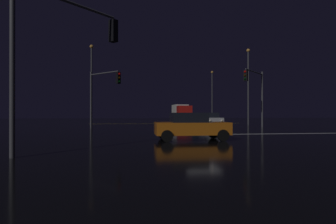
% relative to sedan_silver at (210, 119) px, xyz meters
% --- Properties ---
extents(ground, '(120.00, 120.00, 0.10)m').
position_rel_sedan_silver_xyz_m(ground, '(-3.92, -11.34, -0.85)').
color(ground, black).
extents(stop_line_north, '(0.35, 14.90, 0.01)m').
position_rel_sedan_silver_xyz_m(stop_line_north, '(-3.92, -2.66, -0.80)').
color(stop_line_north, white).
rests_on(stop_line_north, ground).
extents(centre_line_ns, '(22.00, 0.15, 0.01)m').
position_rel_sedan_silver_xyz_m(centre_line_ns, '(-3.92, 8.94, -0.80)').
color(centre_line_ns, yellow).
rests_on(centre_line_ns, ground).
extents(crosswalk_bar_east, '(14.90, 0.40, 0.01)m').
position_rel_sedan_silver_xyz_m(crosswalk_bar_east, '(4.86, -11.34, -0.80)').
color(crosswalk_bar_east, white).
rests_on(crosswalk_bar_east, ground).
extents(sedan_silver, '(2.02, 4.33, 1.57)m').
position_rel_sedan_silver_xyz_m(sedan_silver, '(0.00, 0.00, 0.00)').
color(sedan_silver, '#B7B7BC').
rests_on(sedan_silver, ground).
extents(sedan_green, '(2.02, 4.33, 1.57)m').
position_rel_sedan_silver_xyz_m(sedan_green, '(-0.38, 6.38, 0.00)').
color(sedan_green, '#14512D').
rests_on(sedan_green, ground).
extents(sedan_black, '(2.02, 4.33, 1.57)m').
position_rel_sedan_silver_xyz_m(sedan_black, '(-0.28, 12.44, 0.00)').
color(sedan_black, black).
rests_on(sedan_black, ground).
extents(box_truck, '(2.68, 8.28, 3.08)m').
position_rel_sedan_silver_xyz_m(box_truck, '(0.07, 19.46, 0.91)').
color(box_truck, red).
rests_on(box_truck, ground).
extents(sedan_orange_crossing, '(4.33, 2.02, 1.57)m').
position_rel_sedan_silver_xyz_m(sedan_orange_crossing, '(-5.53, -15.07, 0.00)').
color(sedan_orange_crossing, '#C66014').
rests_on(sedan_orange_crossing, ground).
extents(traffic_signal_nw, '(3.15, 3.15, 5.68)m').
position_rel_sedan_silver_xyz_m(traffic_signal_nw, '(-11.73, -3.53, 3.13)').
color(traffic_signal_nw, '#4C4C51').
rests_on(traffic_signal_nw, ground).
extents(traffic_signal_sw, '(3.53, 3.53, 6.39)m').
position_rel_sedan_silver_xyz_m(traffic_signal_sw, '(-11.64, -19.06, 3.63)').
color(traffic_signal_sw, '#4C4C51').
rests_on(traffic_signal_sw, ground).
extents(traffic_signal_ne, '(3.63, 3.63, 6.04)m').
position_rel_sedan_silver_xyz_m(traffic_signal_ne, '(3.71, -3.71, 3.41)').
color(traffic_signal_ne, '#4C4C51').
rests_on(traffic_signal_ne, ground).
extents(streetlamp_right_far, '(0.44, 0.44, 9.34)m').
position_rel_sedan_silver_xyz_m(streetlamp_right_far, '(5.86, 18.94, 4.56)').
color(streetlamp_right_far, '#424247').
rests_on(streetlamp_right_far, ground).
extents(streetlamp_left_near, '(0.44, 0.44, 9.66)m').
position_rel_sedan_silver_xyz_m(streetlamp_left_near, '(-13.70, 2.94, 4.73)').
color(streetlamp_left_near, '#424247').
rests_on(streetlamp_left_near, ground).
extents(streetlamp_right_near, '(0.44, 0.44, 9.78)m').
position_rel_sedan_silver_xyz_m(streetlamp_right_near, '(5.86, 2.94, 4.79)').
color(streetlamp_right_near, '#424247').
rests_on(streetlamp_right_near, ground).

